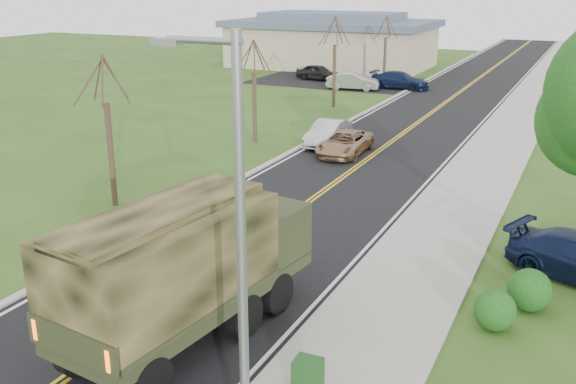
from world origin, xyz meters
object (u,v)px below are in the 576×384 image
Objects in this scene: military_truck at (185,262)px; utility_box_near at (308,376)px; sedan_silver at (328,133)px; suv_champagne at (345,143)px.

military_truck reaches higher than utility_box_near.
military_truck is 1.86× the size of sedan_silver.
suv_champagne is at bearing 106.03° from military_truck.
sedan_silver is 5.21× the size of utility_box_near.
utility_box_near is (8.27, -21.35, -0.19)m from sedan_silver.
military_truck is 4.14m from utility_box_near.
sedan_silver is 22.90m from utility_box_near.
sedan_silver reaches higher than utility_box_near.
suv_champagne is at bearing 106.39° from utility_box_near.
military_truck is 21.04m from sedan_silver.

